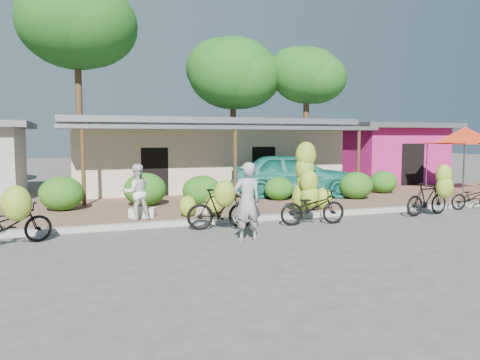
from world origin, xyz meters
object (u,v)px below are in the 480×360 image
Objects in this scene: tree_center_right at (230,72)px; vendor at (247,202)px; red_canopy at (465,135)px; bike_far_left at (11,221)px; bike_left at (221,207)px; bike_right at (431,195)px; bystander at (137,192)px; tree_near_right at (303,74)px; bike_center at (309,193)px; bike_far_right at (472,197)px; teal_van at (293,174)px; tree_far_center at (73,21)px; sack_far at (142,213)px; sack_near at (198,210)px.

tree_center_right is 18.76m from vendor.
red_canopy is at bearing -155.04° from vendor.
bike_far_left is 1.06× the size of bike_left.
bike_right is 9.20m from bystander.
tree_center_right reaches higher than tree_near_right.
bike_center is 3.00m from vendor.
bike_far_right is (-3.39, -3.77, -2.17)m from red_canopy.
bystander is at bearing -118.35° from tree_center_right.
bike_right is (12.13, 0.06, 0.09)m from bike_far_left.
bike_far_right is 0.33× the size of teal_van.
vendor is at bearing -124.76° from bike_far_left.
bystander is at bearing 91.97° from bike_far_right.
tree_near_right is at bearing -6.58° from tree_far_center.
bike_far_right is 11.47m from bystander.
bike_far_left is 1.12× the size of bike_right.
vendor is 3.85m from bystander.
vendor is (-5.31, -17.11, -5.55)m from tree_center_right.
bike_right is at bearing -142.67° from red_canopy.
vendor is 8.11m from teal_van.
tree_center_right is 1.08× the size of tree_near_right.
vendor is at bearing -155.45° from red_canopy.
red_canopy is 14.92m from sack_far.
teal_van reaches higher than bystander.
tree_center_right is at bearing 67.56° from sack_near.
bike_right is at bearing -100.37° from tree_near_right.
sack_near is (-5.62, -13.61, -6.24)m from tree_center_right.
sack_near is at bearing 12.10° from bike_left.
vendor is (-9.31, -15.11, -5.35)m from tree_near_right.
tree_near_right reaches higher than bike_left.
red_canopy is 1.82× the size of bike_left.
red_canopy is 13.57m from bike_left.
bike_far_left is 2.40× the size of sack_near.
sack_far is at bearing 71.78° from bike_center.
bike_right is at bearing 112.64° from bike_far_right.
bike_far_right reaches higher than sack_near.
bike_far_right is (6.63, 0.39, -0.44)m from bike_center.
bike_right is 1.12× the size of bystander.
tree_near_right reaches higher than bike_far_right.
bike_left is 0.37× the size of teal_van.
bike_far_left is at bearing -13.09° from vendor.
tree_near_right is at bearing -21.29° from bike_center.
bike_right is at bearing -138.42° from teal_van.
bike_left is (5.16, 0.22, 0.04)m from bike_far_left.
tree_far_center reaches higher than teal_van.
bike_center is at bearing -147.68° from vendor.
bystander is at bearing -169.01° from sack_near.
bike_center is at bearing 177.45° from teal_van.
sack_far is (-1.84, 2.06, -0.38)m from bike_left.
red_canopy is at bearing 8.46° from sack_far.
red_canopy is (16.25, -10.88, -6.10)m from tree_far_center.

